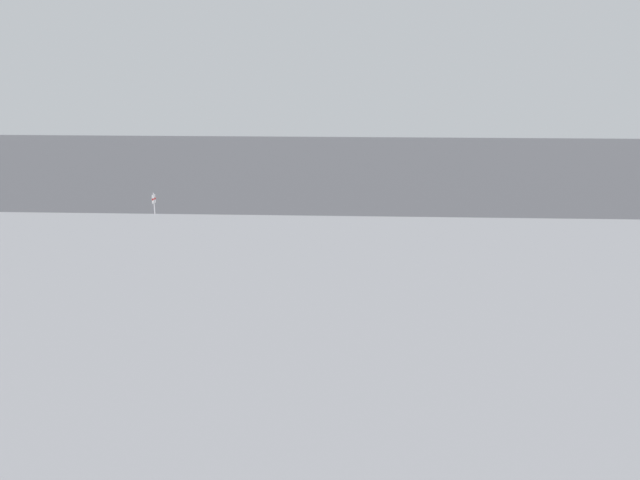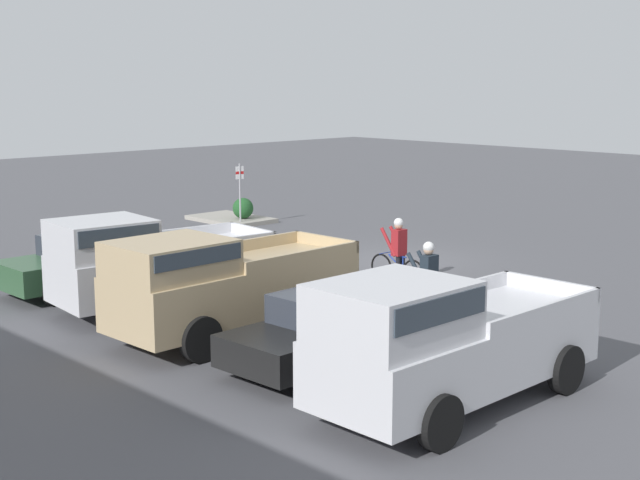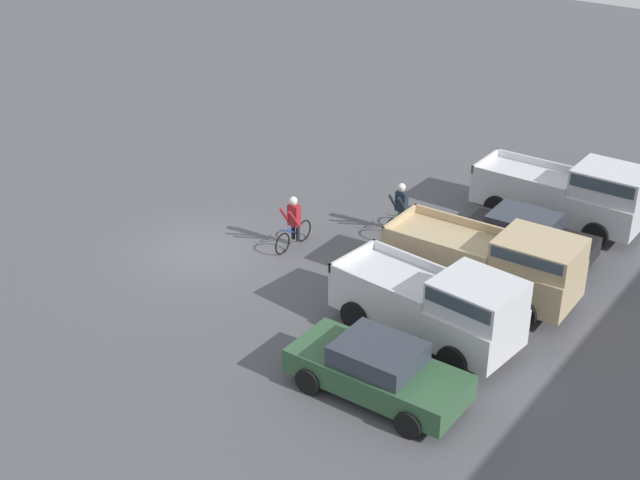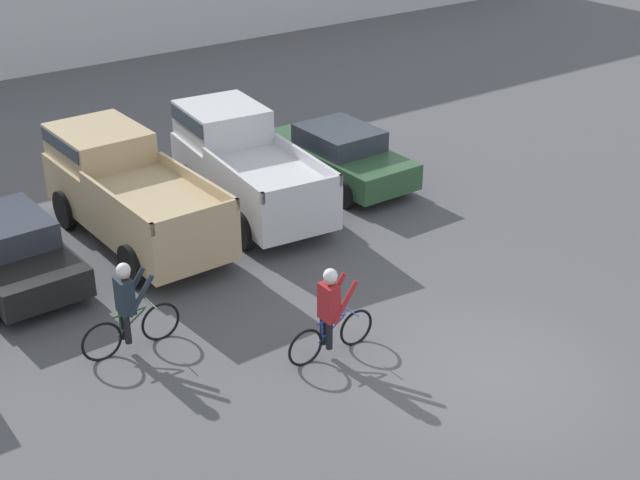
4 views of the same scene
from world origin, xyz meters
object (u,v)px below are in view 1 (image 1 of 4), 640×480
Objects in this scene: pickup_truck_1 at (364,278)px; sedan_1 at (216,284)px; sedan_0 at (438,287)px; pickup_truck_2 at (288,275)px; shrub at (150,222)px; pickup_truck_0 at (516,280)px; cyclist_0 at (344,237)px; fire_lane_sign at (155,209)px; cyclist_1 at (406,251)px.

sedan_1 is (5.61, -0.18, -0.42)m from pickup_truck_1.
sedan_0 is 0.85× the size of pickup_truck_2.
sedan_1 is 10.98m from shrub.
pickup_truck_0 is 7.08× the size of shrub.
fire_lane_sign reaches higher than cyclist_0.
cyclist_0 is 0.97× the size of cyclist_1.
sedan_0 is 2.85m from pickup_truck_1.
pickup_truck_2 is at bearing 39.99° from cyclist_1.
shrub is (13.09, -5.51, -0.33)m from cyclist_1.
cyclist_0 is at bearing -58.85° from sedan_0.
cyclist_0 is at bearing -38.40° from cyclist_1.
cyclist_0 is 3.49m from cyclist_1.
fire_lane_sign is (16.26, -9.17, 0.19)m from pickup_truck_0.
pickup_truck_2 is 6.71× the size of shrub.
cyclist_0 reaches higher than sedan_1.
pickup_truck_0 reaches higher than cyclist_1.
shrub is at bearing -17.87° from cyclist_0.
pickup_truck_1 reaches higher than sedan_0.
sedan_0 is 16.08m from fire_lane_sign.
shrub is (11.16, -9.65, -0.61)m from pickup_truck_1.
pickup_truck_0 is 8.44m from pickup_truck_2.
pickup_truck_2 is 1.20× the size of sedan_1.
fire_lane_sign is 2.93× the size of shrub.
sedan_0 is 2.42× the size of cyclist_0.
pickup_truck_0 is at bearing 179.57° from pickup_truck_1.
cyclist_1 is 13.57m from fire_lane_sign.
fire_lane_sign is at bearing 132.98° from shrub.
cyclist_1 is at bearing -140.01° from pickup_truck_2.
sedan_0 is at bearing 146.94° from fire_lane_sign.
pickup_truck_2 is 2.84× the size of cyclist_0.
cyclist_0 is at bearing -44.84° from pickup_truck_0.
cyclist_1 reaches higher than sedan_1.
sedan_0 is 0.81× the size of pickup_truck_1.
cyclist_0 is at bearing -108.31° from pickup_truck_2.
cyclist_0 is 0.81× the size of fire_lane_sign.
pickup_truck_1 is (2.79, 0.37, 0.45)m from sedan_0.
pickup_truck_1 is at bearing 97.24° from cyclist_0.
pickup_truck_0 is at bearing 150.58° from fire_lane_sign.
shrub is at bearing -59.64° from sedan_1.
pickup_truck_2 reaches higher than pickup_truck_1.
sedan_1 is at bearing 120.36° from shrub.
cyclist_1 reaches higher than cyclist_0.
pickup_truck_1 is 1.26× the size of sedan_1.
pickup_truck_2 reaches higher than cyclist_0.
sedan_0 is 3.88m from cyclist_1.
cyclist_0 is at bearing -82.76° from pickup_truck_1.
pickup_truck_2 is 2.74× the size of cyclist_1.
sedan_0 is at bearing 121.15° from cyclist_0.
cyclist_0 is at bearing 162.13° from shrub.
pickup_truck_2 is at bearing 131.01° from fire_lane_sign.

